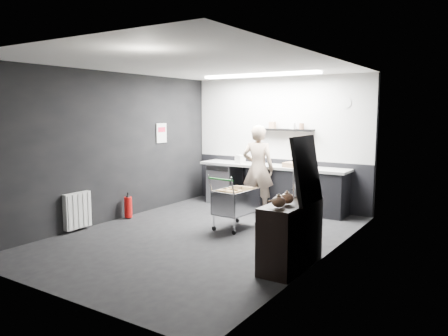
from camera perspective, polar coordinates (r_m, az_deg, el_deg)
The scene contains 22 objects.
floor at distance 7.13m, azimuth -2.73°, elevation -8.84°, with size 5.50×5.50×0.00m, color black.
ceiling at distance 6.88m, azimuth -2.87°, elevation 13.30°, with size 5.50×5.50×0.00m, color white.
wall_back at distance 9.24m, azimuth 7.22°, elevation 3.36°, with size 5.50×5.50×0.00m, color black.
wall_front at distance 4.92m, azimuth -21.82°, elevation -0.64°, with size 5.50×5.50×0.00m, color black.
wall_left at distance 8.20m, azimuth -14.24°, elevation 2.68°, with size 5.50×5.50×0.00m, color black.
wall_right at distance 5.94m, azimuth 13.08°, elevation 0.99°, with size 5.50×5.50×0.00m, color black.
kitchen_wall_panel at distance 9.20m, azimuth 7.21°, elevation 6.46°, with size 3.95×0.02×1.70m, color beige.
dado_panel at distance 9.32m, azimuth 7.08°, elevation -1.87°, with size 3.95×0.02×1.00m, color black.
floating_shelf at distance 9.02m, azimuth 8.03°, elevation 4.97°, with size 1.20×0.22×0.04m, color black.
wall_clock at distance 8.67m, azimuth 15.66°, elevation 8.17°, with size 0.20×0.20×0.03m, color silver.
poster at distance 9.10m, azimuth -8.18°, elevation 4.54°, with size 0.02×0.30×0.40m, color silver.
poster_red_band at distance 9.10m, azimuth -8.16°, elevation 4.98°, with size 0.01×0.22×0.10m, color red.
radiator at distance 7.72m, azimuth -18.61°, elevation -5.28°, with size 0.10×0.50×0.60m, color silver.
ceiling_strip at distance 8.44m, azimuth 4.65°, elevation 11.98°, with size 2.40×0.20×0.04m, color white.
prep_counter at distance 8.99m, azimuth 6.99°, elevation -2.48°, with size 3.20×0.61×0.90m.
person at distance 8.63m, azimuth 4.46°, elevation -0.11°, with size 0.63×0.42×1.73m, color beige.
shopping_cart at distance 7.47m, azimuth 1.54°, elevation -4.62°, with size 0.55×0.87×0.92m.
sideboard at distance 5.70m, azimuth 8.97°, elevation -7.45°, with size 0.48×1.13×1.69m.
fire_extinguisher at distance 8.37m, azimuth -12.41°, elevation -4.92°, with size 0.14×0.14×0.47m.
cardboard_box at distance 8.70m, azimuth 9.43°, elevation 0.39°, with size 0.46×0.35×0.09m, color #9A7452.
pink_tub at distance 8.74m, azimuth 9.59°, elevation 0.73°, with size 0.19×0.19×0.19m, color beige.
white_container at distance 9.28m, azimuth 2.13°, elevation 1.17°, with size 0.19×0.15×0.17m, color silver.
Camera 1 is at (3.99, -5.55, 1.99)m, focal length 35.00 mm.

